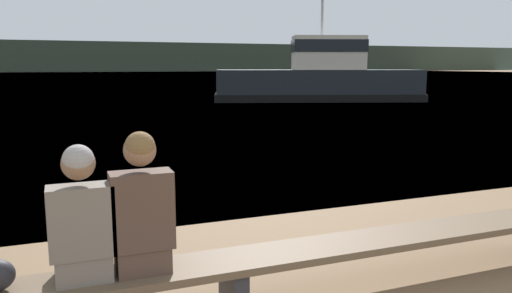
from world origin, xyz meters
TOP-DOWN VIEW (x-y plane):
  - water_surface at (0.00, 125.14)m, footprint 240.00×240.00m
  - far_shoreline at (0.00, 157.63)m, footprint 600.00×12.00m
  - bench_main at (-0.48, 2.95)m, footprint 7.18×0.49m
  - person_left at (-1.58, 2.94)m, footprint 0.44×0.36m
  - person_right at (-1.17, 2.94)m, footprint 0.44×0.37m
  - tugboat_red at (11.49, 23.56)m, footprint 11.48×6.39m

SIDE VIEW (x-z plane):
  - water_surface at x=0.00m, z-range 0.00..0.00m
  - bench_main at x=-0.48m, z-range 0.14..0.56m
  - person_left at x=-1.58m, z-range 0.38..1.35m
  - person_right at x=-1.17m, z-range 0.38..1.42m
  - tugboat_red at x=11.49m, z-range -2.25..4.45m
  - far_shoreline at x=0.00m, z-range 0.00..8.74m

